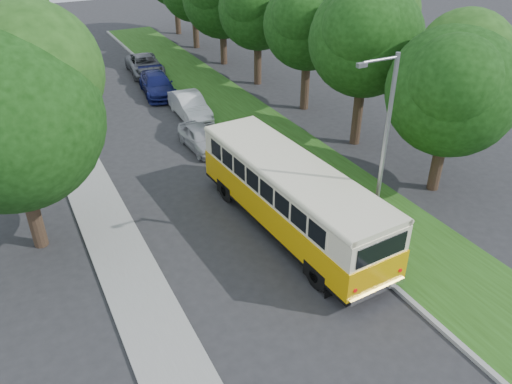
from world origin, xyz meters
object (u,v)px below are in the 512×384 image
lamppost_near (382,153)px  vintage_bus (291,198)px  car_grey (145,65)px  car_silver (201,138)px  car_white (190,106)px  lamppost_far (50,62)px  car_blue (157,85)px

lamppost_near → vintage_bus: lamppost_near is taller
lamppost_near → car_grey: lamppost_near is taller
lamppost_near → car_silver: (-2.44, 11.92, -3.70)m
vintage_bus → car_white: vintage_bus is taller
car_silver → car_grey: 14.90m
lamppost_far → car_silver: lamppost_far is taller
lamppost_far → vintage_bus: (6.80, -15.80, -2.51)m
lamppost_near → car_grey: (-1.21, 26.77, -3.63)m
lamppost_near → lamppost_far: size_ratio=1.07×
lamppost_far → car_silver: size_ratio=1.92×
car_blue → car_grey: 5.14m
vintage_bus → car_silver: 9.27m
lamppost_far → car_grey: (7.70, 8.27, -3.38)m
car_white → lamppost_near: bearing=-83.9°
vintage_bus → car_grey: vintage_bus is taller
lamppost_far → car_blue: bearing=24.1°
lamppost_far → car_grey: 11.79m
lamppost_far → lamppost_near: bearing=-64.3°
vintage_bus → car_blue: 18.99m
lamppost_near → car_white: size_ratio=1.74×
car_silver → car_blue: bearing=84.3°
lamppost_far → car_grey: bearing=47.1°
car_silver → car_grey: car_grey is taller
lamppost_near → car_white: (-1.26, 16.65, -3.61)m
lamppost_far → car_blue: 8.46m
lamppost_near → car_silver: lamppost_near is taller
car_white → lamppost_far: bearing=168.1°
car_white → car_grey: bearing=91.4°
car_silver → car_white: 4.87m
vintage_bus → car_blue: size_ratio=2.10×
car_white → car_blue: size_ratio=0.89×
car_blue → lamppost_far: bearing=-148.9°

